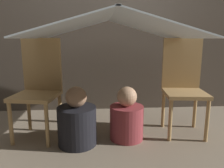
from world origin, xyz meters
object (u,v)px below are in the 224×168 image
at_px(chair_left, 39,85).
at_px(person_second, 127,118).
at_px(chair_right, 183,83).
at_px(person_front, 77,122).

bearing_deg(chair_left, person_second, 0.11).
relative_size(chair_left, person_second, 1.87).
bearing_deg(chair_right, chair_left, -173.87).
bearing_deg(chair_left, chair_right, 10.45).
bearing_deg(person_second, chair_left, 169.70).
xyz_separation_m(chair_left, chair_right, (1.47, 0.00, 0.00)).
height_order(chair_left, person_second, chair_left).
bearing_deg(chair_left, person_front, -21.27).
distance_m(chair_right, person_second, 0.70).
distance_m(person_front, person_second, 0.48).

